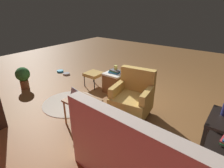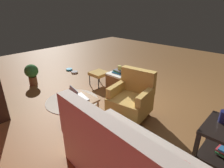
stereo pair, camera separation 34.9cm
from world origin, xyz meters
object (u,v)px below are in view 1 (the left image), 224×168
at_px(laptop, 80,98).
at_px(wicker_hamper, 115,82).
at_px(armchair, 133,98).
at_px(laptop_desk, 82,103).
at_px(couch, 152,163).
at_px(book_stack_hamper, 115,71).
at_px(tv_remote, 114,71).
at_px(pet_bowl_teal, 60,71).
at_px(ottoman, 94,74).
at_px(potted_plant, 23,76).
at_px(yellow_mug, 116,68).
at_px(pet_bowl_steel, 66,74).

xyz_separation_m(laptop, wicker_hamper, (0.33, -1.44, -0.29)).
distance_m(armchair, laptop_desk, 0.94).
height_order(couch, book_stack_hamper, couch).
xyz_separation_m(wicker_hamper, book_stack_hamper, (0.01, 0.01, 0.27)).
bearing_deg(laptop, laptop_desk, -102.56).
relative_size(armchair, tv_remote, 5.44).
distance_m(wicker_hamper, pet_bowl_teal, 2.20).
relative_size(laptop_desk, wicker_hamper, 1.17).
height_order(armchair, laptop_desk, armchair).
bearing_deg(wicker_hamper, book_stack_hamper, 36.07).
distance_m(ottoman, potted_plant, 1.73).
bearing_deg(pet_bowl_teal, couch, 155.17).
bearing_deg(pet_bowl_teal, laptop_desk, 149.75).
xyz_separation_m(yellow_mug, tv_remote, (0.11, -0.07, -0.11)).
relative_size(couch, tv_remote, 12.23).
bearing_deg(pet_bowl_teal, book_stack_hamper, 177.81).
relative_size(ottoman, potted_plant, 0.73).
distance_m(armchair, pet_bowl_steel, 2.80).
bearing_deg(wicker_hamper, couch, 135.68).
distance_m(laptop_desk, laptop, 0.11).
height_order(wicker_hamper, potted_plant, potted_plant).
height_order(book_stack_hamper, yellow_mug, yellow_mug).
distance_m(couch, potted_plant, 3.76).
xyz_separation_m(yellow_mug, potted_plant, (1.92, 1.24, -0.27)).
bearing_deg(couch, book_stack_hamper, -44.12).
distance_m(couch, laptop, 1.53).
distance_m(laptop_desk, yellow_mug, 1.46).
height_order(laptop, potted_plant, laptop).
relative_size(couch, armchair, 2.25).
bearing_deg(yellow_mug, book_stack_hamper, 51.85).
distance_m(yellow_mug, tv_remote, 0.17).
relative_size(yellow_mug, tv_remote, 0.62).
xyz_separation_m(book_stack_hamper, yellow_mug, (-0.02, -0.02, 0.09)).
relative_size(couch, laptop, 5.33).
bearing_deg(ottoman, laptop_desk, 126.02).
bearing_deg(ottoman, tv_remote, -165.42).
bearing_deg(laptop_desk, pet_bowl_steel, -33.26).
bearing_deg(book_stack_hamper, ottoman, 4.84).
distance_m(laptop_desk, tv_remote, 1.54).
relative_size(armchair, potted_plant, 1.58).
bearing_deg(yellow_mug, laptop_desk, 103.30).
xyz_separation_m(book_stack_hamper, pet_bowl_teal, (2.18, -0.08, -0.49)).
height_order(wicker_hamper, pet_bowl_steel, wicker_hamper).
bearing_deg(pet_bowl_steel, ottoman, 175.41).
distance_m(laptop_desk, wicker_hamper, 1.45).
height_order(laptop_desk, ottoman, laptop_desk).
distance_m(wicker_hamper, ottoman, 0.64).
xyz_separation_m(couch, pet_bowl_steel, (3.66, -1.81, -0.31)).
height_order(ottoman, potted_plant, potted_plant).
bearing_deg(tv_remote, pet_bowl_teal, 21.54).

